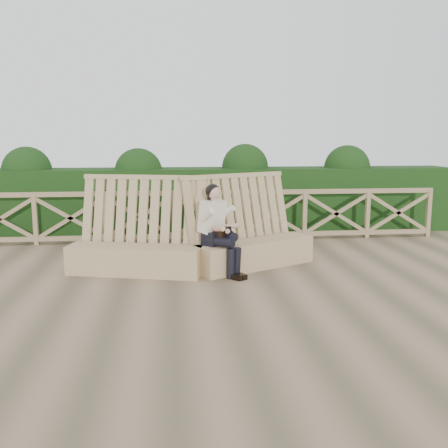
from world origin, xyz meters
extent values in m
plane|color=brown|center=(0.00, 0.00, 0.00)|extent=(60.00, 60.00, 0.00)
cube|color=#977C56|center=(-1.36, 0.96, 0.23)|extent=(2.24, 1.04, 0.47)
cube|color=#977C56|center=(-1.29, 1.22, 0.81)|extent=(2.23, 0.99, 1.59)
cube|color=#977C56|center=(0.66, 1.20, 0.23)|extent=(2.17, 1.47, 0.47)
cube|color=#977C56|center=(0.53, 1.43, 0.81)|extent=(2.14, 1.42, 1.59)
cube|color=black|center=(-0.06, 0.93, 0.58)|extent=(0.46, 0.45, 0.23)
cube|color=beige|center=(-0.10, 0.96, 0.93)|extent=(0.51, 0.50, 0.54)
sphere|color=tan|center=(-0.06, 0.93, 1.33)|extent=(0.31, 0.31, 0.22)
sphere|color=black|center=(-0.09, 0.95, 1.35)|extent=(0.34, 0.34, 0.24)
cylinder|color=black|center=(0.01, 0.70, 0.56)|extent=(0.43, 0.46, 0.16)
cylinder|color=black|center=(0.12, 0.83, 0.63)|extent=(0.44, 0.46, 0.17)
cylinder|color=black|center=(0.16, 0.53, 0.23)|extent=(0.18, 0.18, 0.47)
cylinder|color=black|center=(0.27, 0.59, 0.23)|extent=(0.18, 0.18, 0.47)
cube|color=black|center=(0.22, 0.46, 0.04)|extent=(0.24, 0.25, 0.08)
cube|color=black|center=(0.31, 0.51, 0.04)|extent=(0.24, 0.25, 0.08)
cube|color=black|center=(0.08, 0.80, 0.69)|extent=(0.31, 0.30, 0.18)
cube|color=black|center=(0.17, 0.66, 0.75)|extent=(0.12, 0.12, 0.12)
cube|color=#846B4C|center=(0.00, 3.50, 1.05)|extent=(10.10, 0.07, 0.10)
cube|color=#846B4C|center=(0.00, 3.50, 0.12)|extent=(10.10, 0.07, 0.10)
cube|color=black|center=(0.00, 4.70, 0.75)|extent=(12.00, 1.20, 1.50)
camera|label=1|loc=(-0.76, -7.06, 2.19)|focal=40.00mm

